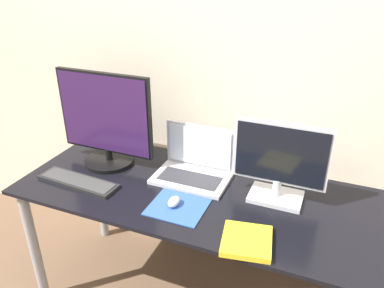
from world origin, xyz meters
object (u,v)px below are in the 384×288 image
mouse (174,202)px  monitor_left (106,122)px  keyboard (78,181)px  laptop (195,165)px  book (247,241)px  monitor_right (280,163)px

mouse → monitor_left: bearing=154.5°
keyboard → monitor_left: bearing=84.1°
laptop → keyboard: (-0.49, -0.28, -0.05)m
laptop → book: 0.53m
laptop → keyboard: size_ratio=0.86×
monitor_right → book: 0.38m
monitor_left → monitor_right: (0.87, 0.00, -0.05)m
book → mouse: bearing=162.6°
laptop → keyboard: bearing=-150.3°
laptop → mouse: laptop is taller
monitor_left → mouse: monitor_left is taller
keyboard → mouse: mouse is taller
keyboard → book: 0.86m
monitor_left → book: (0.83, -0.34, -0.22)m
monitor_left → keyboard: 0.32m
monitor_left → keyboard: monitor_left is taller
book → keyboard: bearing=172.9°
monitor_left → book: monitor_left is taller
mouse → monitor_right: bearing=30.0°
monitor_right → laptop: 0.43m
keyboard → book: size_ratio=1.90×
keyboard → mouse: (0.50, 0.00, 0.01)m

